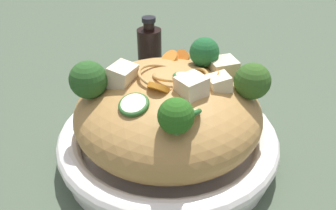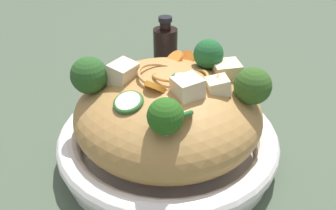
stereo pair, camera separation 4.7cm
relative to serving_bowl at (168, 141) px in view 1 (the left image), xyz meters
name	(u,v)px [view 1 (the left image)]	position (x,y,z in m)	size (l,w,h in m)	color
ground_plane	(168,154)	(0.00, 0.00, -0.03)	(3.00, 3.00, 0.00)	#43513E
serving_bowl	(168,141)	(0.00, 0.00, 0.00)	(0.31, 0.31, 0.05)	white
noodle_heap	(168,112)	(0.00, 0.00, 0.05)	(0.26, 0.26, 0.12)	#B28346
broccoli_florets	(177,81)	(-0.02, 0.00, 0.11)	(0.19, 0.23, 0.07)	#91AD76
carrot_coins	(170,75)	(0.00, -0.01, 0.10)	(0.13, 0.14, 0.03)	orange
zucchini_slices	(171,99)	(-0.04, 0.03, 0.10)	(0.09, 0.13, 0.03)	beige
chicken_chunks	(186,78)	(-0.02, -0.02, 0.11)	(0.12, 0.18, 0.04)	beige
soy_sauce_bottle	(150,49)	(0.24, -0.13, 0.02)	(0.05, 0.05, 0.12)	black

